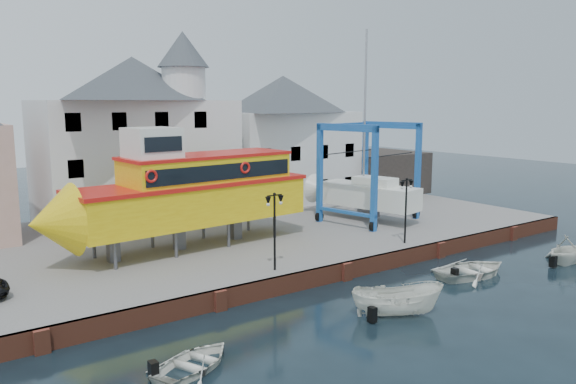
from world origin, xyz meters
TOP-DOWN VIEW (x-y plane):
  - ground at (0.00, 0.00)m, footprint 140.00×140.00m
  - hardstanding at (0.00, 11.00)m, footprint 44.00×22.00m
  - quay_wall at (-0.00, 0.10)m, footprint 44.00×0.47m
  - building_white_main at (-4.87, 18.39)m, footprint 14.00×8.30m
  - building_white_right at (9.00, 19.00)m, footprint 12.00×8.00m
  - shed_dark at (19.00, 17.00)m, footprint 8.00×7.00m
  - lamp_post_left at (-4.00, 1.20)m, footprint 1.12×0.32m
  - lamp_post_right at (6.00, 1.20)m, footprint 1.12×0.32m
  - tour_boat at (-6.30, 8.09)m, footprint 17.34×5.47m
  - travel_lift at (8.87, 8.58)m, footprint 7.53×9.65m
  - motorboat_a at (-1.54, -5.37)m, footprint 4.57×3.63m
  - motorboat_b at (6.41, -3.66)m, footprint 5.22×4.01m
  - motorboat_c at (13.31, -5.47)m, footprint 3.71×3.21m
  - motorboat_d at (-11.66, -4.75)m, footprint 4.41×3.86m

SIDE VIEW (x-z plane):
  - ground at x=0.00m, z-range 0.00..0.00m
  - motorboat_a at x=-1.54m, z-range -0.84..0.84m
  - motorboat_b at x=6.41m, z-range -0.50..0.50m
  - motorboat_c at x=13.31m, z-range -0.96..0.96m
  - motorboat_d at x=-11.66m, z-range -0.38..0.38m
  - hardstanding at x=0.00m, z-range 0.00..1.00m
  - quay_wall at x=0.00m, z-range 0.00..1.00m
  - shed_dark at x=19.00m, z-range 1.00..5.00m
  - travel_lift at x=8.87m, z-range -3.71..10.43m
  - lamp_post_left at x=-4.00m, z-range 2.07..6.27m
  - lamp_post_right at x=6.00m, z-range 2.07..6.27m
  - tour_boat at x=-6.30m, z-range 0.79..8.22m
  - building_white_right at x=9.00m, z-range 1.00..12.20m
  - building_white_main at x=-4.87m, z-range 0.34..14.34m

